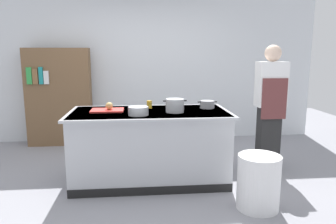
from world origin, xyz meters
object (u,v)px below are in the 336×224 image
object	(u,v)px
onion	(109,106)
juice_cup	(149,104)
trash_bin	(258,182)
bookshelf	(59,97)
stock_pot	(175,105)
sauce_pan	(207,104)
person_chef	(270,105)
mixing_bowl	(138,111)

from	to	relation	value
onion	juice_cup	bearing A→B (deg)	17.89
trash_bin	bookshelf	size ratio (longest dim) A/B	0.34
juice_cup	trash_bin	bearing A→B (deg)	-45.02
stock_pot	trash_bin	world-z (taller)	stock_pot
stock_pot	sauce_pan	bearing A→B (deg)	28.31
stock_pot	bookshelf	size ratio (longest dim) A/B	0.17
trash_bin	bookshelf	distance (m)	3.78
trash_bin	onion	bearing A→B (deg)	149.79
sauce_pan	person_chef	size ratio (longest dim) A/B	0.15
sauce_pan	stock_pot	bearing A→B (deg)	-151.69
onion	sauce_pan	world-z (taller)	onion
mixing_bowl	bookshelf	world-z (taller)	bookshelf
sauce_pan	trash_bin	world-z (taller)	sauce_pan
sauce_pan	mixing_bowl	xyz separation A→B (m)	(-0.90, -0.40, 0.00)
stock_pot	mixing_bowl	bearing A→B (deg)	-161.48
person_chef	bookshelf	bearing A→B (deg)	82.55
sauce_pan	bookshelf	size ratio (longest dim) A/B	0.15
stock_pot	person_chef	distance (m)	1.37
onion	person_chef	size ratio (longest dim) A/B	0.05
mixing_bowl	bookshelf	bearing A→B (deg)	124.20
sauce_pan	mixing_bowl	size ratio (longest dim) A/B	1.07
onion	stock_pot	bearing A→B (deg)	-10.21
mixing_bowl	trash_bin	size ratio (longest dim) A/B	0.41
stock_pot	mixing_bowl	xyz separation A→B (m)	(-0.44, -0.15, -0.03)
onion	sauce_pan	bearing A→B (deg)	4.61
stock_pot	juice_cup	distance (m)	0.43
onion	trash_bin	bearing A→B (deg)	-30.21
juice_cup	person_chef	bearing A→B (deg)	-0.31
onion	person_chef	distance (m)	2.14
mixing_bowl	trash_bin	bearing A→B (deg)	-27.18
stock_pot	mixing_bowl	size ratio (longest dim) A/B	1.22
bookshelf	person_chef	bearing A→B (deg)	-26.64
mixing_bowl	bookshelf	distance (m)	2.46
juice_cup	bookshelf	size ratio (longest dim) A/B	0.06
onion	mixing_bowl	world-z (taller)	onion
person_chef	bookshelf	distance (m)	3.54
bookshelf	onion	bearing A→B (deg)	-59.54
sauce_pan	juice_cup	xyz separation A→B (m)	(-0.76, 0.06, 0.00)
sauce_pan	trash_bin	xyz separation A→B (m)	(0.33, -1.03, -0.66)
mixing_bowl	person_chef	distance (m)	1.84
onion	trash_bin	size ratio (longest dim) A/B	0.16
onion	stock_pot	size ratio (longest dim) A/B	0.32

